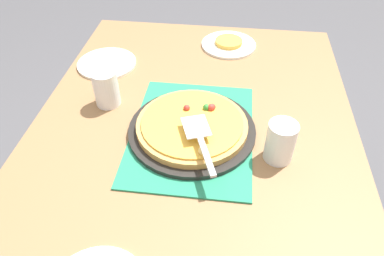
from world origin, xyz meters
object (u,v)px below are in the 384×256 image
at_px(plate_side, 107,63).
at_px(cup_far, 280,142).
at_px(pizza_pan, 192,130).
at_px(pizza, 192,125).
at_px(cup_near, 106,88).
at_px(plate_near_left, 229,45).
at_px(pizza_server, 200,138).
at_px(served_slice_left, 229,42).

height_order(plate_side, cup_far, cup_far).
height_order(pizza_pan, pizza, pizza).
relative_size(pizza_pan, plate_side, 1.73).
bearing_deg(cup_far, cup_near, 71.60).
distance_m(cup_near, cup_far, 0.57).
distance_m(pizza, plate_side, 0.50).
relative_size(plate_near_left, pizza_server, 0.95).
bearing_deg(pizza, plate_side, 47.46).
bearing_deg(cup_near, pizza_pan, -110.79).
bearing_deg(cup_far, pizza_pan, 74.48).
bearing_deg(cup_far, plate_near_left, 15.24).
bearing_deg(plate_side, pizza_server, -137.03).
bearing_deg(plate_near_left, cup_near, 138.56).
distance_m(served_slice_left, cup_far, 0.63).
xyz_separation_m(pizza_pan, cup_far, (-0.07, -0.25, 0.05)).
bearing_deg(cup_near, plate_near_left, -41.44).
height_order(plate_near_left, cup_near, cup_near).
distance_m(pizza, served_slice_left, 0.54).
height_order(pizza, pizza_server, pizza_server).
bearing_deg(cup_near, plate_side, 18.50).
relative_size(plate_side, served_slice_left, 2.00).
xyz_separation_m(plate_near_left, cup_far, (-0.61, -0.16, 0.06)).
height_order(pizza, served_slice_left, pizza).
bearing_deg(pizza_server, plate_near_left, -4.67).
height_order(pizza_pan, served_slice_left, served_slice_left).
bearing_deg(plate_side, served_slice_left, -66.30).
distance_m(plate_near_left, cup_near, 0.57).
bearing_deg(pizza_server, pizza, 19.31).
bearing_deg(cup_near, cup_far, -108.40).
xyz_separation_m(cup_far, pizza_server, (-0.02, 0.22, 0.01)).
relative_size(plate_near_left, plate_side, 1.00).
xyz_separation_m(pizza, cup_near, (0.11, 0.29, 0.03)).
bearing_deg(served_slice_left, pizza, 171.14).
distance_m(pizza_pan, plate_side, 0.50).
bearing_deg(cup_far, plate_side, 56.57).
height_order(pizza_pan, cup_near, cup_near).
xyz_separation_m(served_slice_left, cup_near, (-0.43, 0.38, 0.04)).
distance_m(served_slice_left, cup_near, 0.57).
bearing_deg(cup_far, served_slice_left, 15.24).
xyz_separation_m(plate_near_left, served_slice_left, (0.00, 0.00, 0.01)).
xyz_separation_m(pizza, plate_near_left, (0.54, -0.08, -0.03)).
xyz_separation_m(pizza_pan, plate_near_left, (0.54, -0.08, -0.01)).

